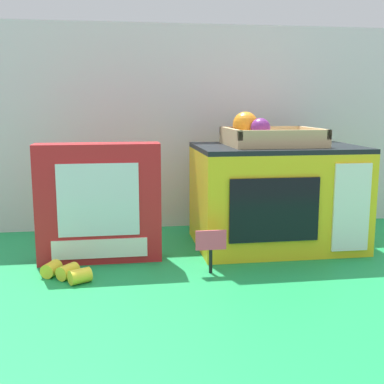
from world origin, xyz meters
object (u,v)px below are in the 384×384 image
toy_microwave (276,196)px  food_groups_crate (264,135)px  price_sign (211,245)px  cookie_set_box (99,203)px  loose_toy_banana (66,272)px

toy_microwave → food_groups_crate: food_groups_crate is taller
price_sign → toy_microwave: bearing=43.1°
food_groups_crate → toy_microwave: bearing=-22.7°
food_groups_crate → cookie_set_box: food_groups_crate is taller
price_sign → loose_toy_banana: (-0.32, 0.01, -0.05)m
toy_microwave → price_sign: toy_microwave is taller
food_groups_crate → price_sign: food_groups_crate is taller
loose_toy_banana → cookie_set_box: bearing=60.3°
food_groups_crate → price_sign: (-0.18, -0.22, -0.23)m
cookie_set_box → loose_toy_banana: (-0.07, -0.12, -0.13)m
toy_microwave → food_groups_crate: size_ratio=1.79×
cookie_set_box → price_sign: (0.25, -0.13, -0.08)m
food_groups_crate → cookie_set_box: size_ratio=0.80×
price_sign → loose_toy_banana: size_ratio=0.85×
cookie_set_box → loose_toy_banana: bearing=-119.7°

